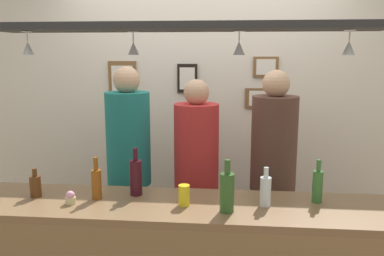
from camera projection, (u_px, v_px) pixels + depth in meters
back_wall at (202, 111)px, 3.74m from camera, size 4.40×0.06×2.60m
overhead_glass_rack at (185, 27)px, 2.24m from camera, size 2.20×0.36×0.04m
hanging_wineglass_far_left at (28, 47)px, 2.31m from camera, size 0.07×0.07×0.13m
hanging_wineglass_left at (133, 48)px, 2.35m from camera, size 0.07×0.07×0.13m
hanging_wineglass_center_left at (239, 47)px, 2.26m from camera, size 0.07×0.07×0.13m
hanging_wineglass_center at (349, 47)px, 2.15m from camera, size 0.07×0.07×0.13m
person_left_teal_shirt at (129, 155)px, 3.14m from camera, size 0.34×0.34×1.73m
person_middle_red_shirt at (196, 165)px, 3.10m from camera, size 0.34×0.34×1.64m
person_right_brown_shirt at (273, 161)px, 3.03m from camera, size 0.34×0.34×1.71m
bottle_beer_brown_stubby at (35, 186)px, 2.48m from camera, size 0.07×0.07×0.18m
bottle_beer_amber_tall at (97, 183)px, 2.44m from camera, size 0.06×0.06×0.26m
bottle_wine_dark_red at (136, 177)px, 2.51m from camera, size 0.08×0.08×0.30m
bottle_soda_clear at (266, 190)px, 2.33m from camera, size 0.06×0.06×0.23m
bottle_champagne_green at (227, 191)px, 2.24m from camera, size 0.08×0.08×0.30m
bottle_beer_green_import at (318, 185)px, 2.38m from camera, size 0.06×0.06×0.26m
drink_can at (184, 195)px, 2.34m from camera, size 0.07×0.07×0.12m
cupcake at (70, 198)px, 2.37m from camera, size 0.06×0.06×0.08m
picture_frame_upper_small at (266, 67)px, 3.57m from camera, size 0.22×0.02×0.18m
picture_frame_crest at (187, 78)px, 3.65m from camera, size 0.18×0.02×0.26m
picture_frame_lower_pair at (262, 98)px, 3.62m from camera, size 0.30×0.02×0.18m
picture_frame_caricature at (123, 80)px, 3.71m from camera, size 0.26×0.02×0.34m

